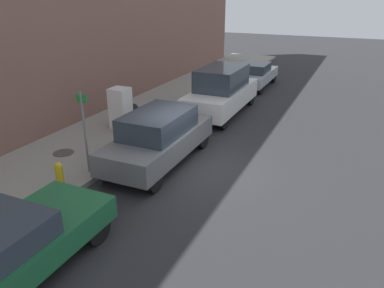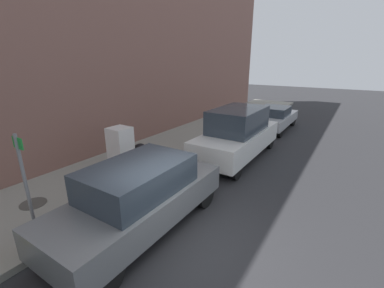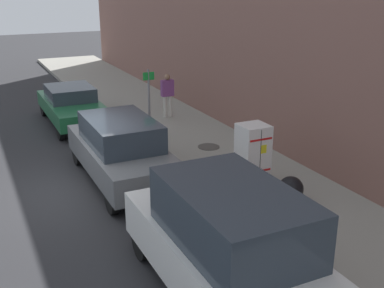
# 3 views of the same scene
# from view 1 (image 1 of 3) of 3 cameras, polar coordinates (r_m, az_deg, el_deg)

# --- Properties ---
(ground_plane) EXTENTS (80.00, 80.00, 0.00)m
(ground_plane) POSITION_cam_1_polar(r_m,az_deg,el_deg) (12.24, 0.30, -3.49)
(ground_plane) COLOR #28282B
(sidewalk_slab) EXTENTS (3.84, 44.00, 0.17)m
(sidewalk_slab) POSITION_cam_1_polar(r_m,az_deg,el_deg) (14.28, -15.24, -0.03)
(sidewalk_slab) COLOR gray
(sidewalk_slab) RESTS_ON ground
(discarded_refrigerator) EXTENTS (0.72, 0.72, 1.61)m
(discarded_refrigerator) POSITION_cam_1_polar(r_m,az_deg,el_deg) (15.31, -10.83, 5.42)
(discarded_refrigerator) COLOR white
(discarded_refrigerator) RESTS_ON sidewalk_slab
(manhole_cover) EXTENTS (0.70, 0.70, 0.02)m
(manhole_cover) POSITION_cam_1_polar(r_m,az_deg,el_deg) (13.57, -19.01, -1.27)
(manhole_cover) COLOR #47443F
(manhole_cover) RESTS_ON sidewalk_slab
(street_sign_post) EXTENTS (0.36, 0.07, 2.51)m
(street_sign_post) POSITION_cam_1_polar(r_m,az_deg,el_deg) (11.47, -16.07, 2.31)
(street_sign_post) COLOR slate
(street_sign_post) RESTS_ON sidewalk_slab
(fire_hydrant) EXTENTS (0.22, 0.22, 0.76)m
(fire_hydrant) POSITION_cam_1_polar(r_m,az_deg,el_deg) (11.16, -19.54, -4.40)
(fire_hydrant) COLOR gold
(fire_hydrant) RESTS_ON sidewalk_slab
(trash_bag) EXTENTS (0.61, 0.61, 0.61)m
(trash_bag) POSITION_cam_1_polar(r_m,az_deg,el_deg) (16.62, -9.06, 5.10)
(trash_bag) COLOR black
(trash_bag) RESTS_ON sidewalk_slab
(parked_sedan_green) EXTENTS (1.85, 4.67, 1.42)m
(parked_sedan_green) POSITION_cam_1_polar(r_m,az_deg,el_deg) (8.22, -26.92, -14.46)
(parked_sedan_green) COLOR #1E6038
(parked_sedan_green) RESTS_ON ground
(parked_suv_gray) EXTENTS (1.87, 4.76, 1.77)m
(parked_suv_gray) POSITION_cam_1_polar(r_m,az_deg,el_deg) (12.23, -5.08, 1.08)
(parked_suv_gray) COLOR slate
(parked_suv_gray) RESTS_ON ground
(parked_van_white) EXTENTS (1.96, 5.20, 2.15)m
(parked_van_white) POSITION_cam_1_polar(r_m,az_deg,el_deg) (17.32, 4.52, 8.06)
(parked_van_white) COLOR silver
(parked_van_white) RESTS_ON ground
(parked_sedan_silver) EXTENTS (1.78, 4.43, 1.41)m
(parked_sedan_silver) POSITION_cam_1_polar(r_m,az_deg,el_deg) (22.69, 9.53, 10.41)
(parked_sedan_silver) COLOR silver
(parked_sedan_silver) RESTS_ON ground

